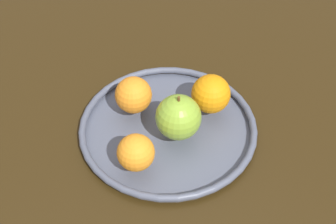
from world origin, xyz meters
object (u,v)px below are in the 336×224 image
object	(u,v)px
apple	(178,117)
orange_center	(136,153)
fruit_bowl	(168,128)
orange_front_left	(211,94)
orange_back_right	(133,95)

from	to	relation	value
apple	orange_center	xyz separation A→B (cm)	(4.50, -8.41, -0.83)
fruit_bowl	orange_front_left	size ratio (longest dim) A/B	4.50
apple	orange_back_right	world-z (taller)	apple
orange_back_right	orange_front_left	distance (cm)	13.42
orange_back_right	orange_center	world-z (taller)	orange_back_right
orange_center	orange_front_left	bearing A→B (deg)	118.51
apple	orange_front_left	bearing A→B (deg)	118.93
fruit_bowl	orange_back_right	world-z (taller)	orange_back_right
apple	orange_front_left	world-z (taller)	apple
orange_center	orange_back_right	bearing A→B (deg)	167.28
orange_back_right	orange_center	bearing A→B (deg)	-12.72
fruit_bowl	orange_center	xyz separation A→B (cm)	(6.91, -7.38, 3.89)
orange_front_left	orange_center	size ratio (longest dim) A/B	1.14
fruit_bowl	apple	distance (cm)	5.40
orange_back_right	orange_center	distance (cm)	12.70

